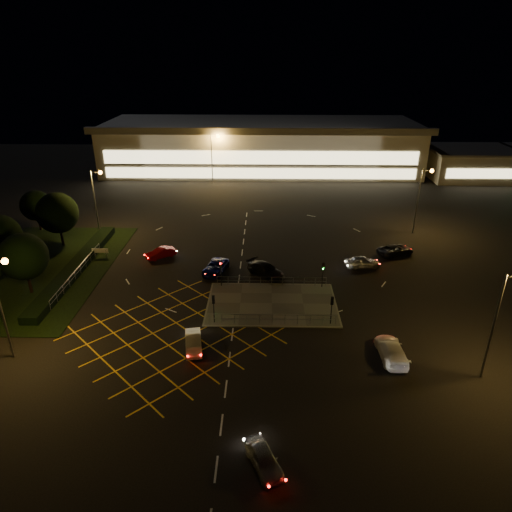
{
  "coord_description": "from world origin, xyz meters",
  "views": [
    {
      "loc": [
        1.17,
        -46.04,
        25.96
      ],
      "look_at": [
        0.05,
        6.51,
        2.0
      ],
      "focal_mm": 32.0,
      "sensor_mm": 36.0,
      "label": 1
    }
  ],
  "objects_px": {
    "car_near_silver": "(264,459)",
    "car_left_blue": "(215,267)",
    "car_approach_white": "(391,350)",
    "signal_nw": "(221,269)",
    "car_right_silver": "(363,262)",
    "signal_sw": "(214,303)",
    "car_far_dkgrey": "(266,270)",
    "signal_ne": "(323,270)",
    "signal_se": "(332,305)",
    "car_east_grey": "(396,250)",
    "car_queue_white": "(193,342)",
    "car_circ_red": "(161,253)"
  },
  "relations": [
    {
      "from": "car_near_silver",
      "to": "car_left_blue",
      "type": "relative_size",
      "value": 0.79
    },
    {
      "from": "car_left_blue",
      "to": "car_east_grey",
      "type": "xyz_separation_m",
      "value": [
        24.24,
        6.01,
        -0.0
      ]
    },
    {
      "from": "car_approach_white",
      "to": "car_east_grey",
      "type": "bearing_deg",
      "value": -106.49
    },
    {
      "from": "signal_ne",
      "to": "car_approach_white",
      "type": "bearing_deg",
      "value": -70.03
    },
    {
      "from": "car_far_dkgrey",
      "to": "car_circ_red",
      "type": "xyz_separation_m",
      "value": [
        -14.26,
        5.02,
        -0.1
      ]
    },
    {
      "from": "signal_se",
      "to": "car_far_dkgrey",
      "type": "xyz_separation_m",
      "value": [
        -6.71,
        11.12,
        -1.6
      ]
    },
    {
      "from": "car_queue_white",
      "to": "car_far_dkgrey",
      "type": "height_order",
      "value": "car_far_dkgrey"
    },
    {
      "from": "signal_ne",
      "to": "car_east_grey",
      "type": "distance_m",
      "value": 14.93
    },
    {
      "from": "car_left_blue",
      "to": "car_far_dkgrey",
      "type": "height_order",
      "value": "car_far_dkgrey"
    },
    {
      "from": "car_far_dkgrey",
      "to": "signal_se",
      "type": "bearing_deg",
      "value": -105.38
    },
    {
      "from": "signal_se",
      "to": "car_circ_red",
      "type": "xyz_separation_m",
      "value": [
        -20.97,
        16.14,
        -1.69
      ]
    },
    {
      "from": "signal_ne",
      "to": "car_approach_white",
      "type": "distance_m",
      "value": 14.32
    },
    {
      "from": "signal_sw",
      "to": "car_far_dkgrey",
      "type": "distance_m",
      "value": 12.42
    },
    {
      "from": "car_left_blue",
      "to": "car_east_grey",
      "type": "relative_size",
      "value": 1.0
    },
    {
      "from": "car_right_silver",
      "to": "car_circ_red",
      "type": "relative_size",
      "value": 1.08
    },
    {
      "from": "car_left_blue",
      "to": "car_approach_white",
      "type": "xyz_separation_m",
      "value": [
        17.93,
        -17.14,
        0.07
      ]
    },
    {
      "from": "signal_se",
      "to": "signal_nw",
      "type": "bearing_deg",
      "value": -33.65
    },
    {
      "from": "car_queue_white",
      "to": "car_east_grey",
      "type": "height_order",
      "value": "car_east_grey"
    },
    {
      "from": "signal_se",
      "to": "car_near_silver",
      "type": "xyz_separation_m",
      "value": [
        -6.77,
        -17.68,
        -1.68
      ]
    },
    {
      "from": "signal_nw",
      "to": "car_approach_white",
      "type": "distance_m",
      "value": 21.58
    },
    {
      "from": "signal_nw",
      "to": "car_right_silver",
      "type": "height_order",
      "value": "signal_nw"
    },
    {
      "from": "car_near_silver",
      "to": "car_approach_white",
      "type": "xyz_separation_m",
      "value": [
        11.63,
        12.29,
        0.09
      ]
    },
    {
      "from": "car_near_silver",
      "to": "car_far_dkgrey",
      "type": "height_order",
      "value": "car_far_dkgrey"
    },
    {
      "from": "car_left_blue",
      "to": "car_circ_red",
      "type": "xyz_separation_m",
      "value": [
        -7.9,
        4.39,
        -0.04
      ]
    },
    {
      "from": "signal_nw",
      "to": "car_approach_white",
      "type": "height_order",
      "value": "signal_nw"
    },
    {
      "from": "car_far_dkgrey",
      "to": "car_east_grey",
      "type": "bearing_deg",
      "value": -26.11
    },
    {
      "from": "signal_se",
      "to": "car_queue_white",
      "type": "height_order",
      "value": "signal_se"
    },
    {
      "from": "car_approach_white",
      "to": "signal_se",
      "type": "bearing_deg",
      "value": -49.21
    },
    {
      "from": "car_east_grey",
      "to": "signal_se",
      "type": "bearing_deg",
      "value": 124.85
    },
    {
      "from": "car_queue_white",
      "to": "car_east_grey",
      "type": "xyz_separation_m",
      "value": [
        24.67,
        22.17,
        0.02
      ]
    },
    {
      "from": "car_queue_white",
      "to": "car_right_silver",
      "type": "distance_m",
      "value": 26.47
    },
    {
      "from": "signal_ne",
      "to": "car_east_grey",
      "type": "relative_size",
      "value": 0.62
    },
    {
      "from": "signal_nw",
      "to": "car_circ_red",
      "type": "xyz_separation_m",
      "value": [
        -8.97,
        8.15,
        -1.69
      ]
    },
    {
      "from": "signal_ne",
      "to": "car_right_silver",
      "type": "relative_size",
      "value": 0.71
    },
    {
      "from": "signal_sw",
      "to": "signal_se",
      "type": "bearing_deg",
      "value": -180.0
    },
    {
      "from": "signal_nw",
      "to": "car_approach_white",
      "type": "bearing_deg",
      "value": -38.43
    },
    {
      "from": "car_near_silver",
      "to": "car_approach_white",
      "type": "bearing_deg",
      "value": 21.92
    },
    {
      "from": "signal_sw",
      "to": "signal_ne",
      "type": "distance_m",
      "value": 14.41
    },
    {
      "from": "car_east_grey",
      "to": "car_approach_white",
      "type": "bearing_deg",
      "value": 141.78
    },
    {
      "from": "car_queue_white",
      "to": "car_circ_red",
      "type": "xyz_separation_m",
      "value": [
        -7.47,
        20.55,
        -0.01
      ]
    },
    {
      "from": "signal_se",
      "to": "car_far_dkgrey",
      "type": "distance_m",
      "value": 13.09
    },
    {
      "from": "signal_ne",
      "to": "car_near_silver",
      "type": "bearing_deg",
      "value": -104.78
    },
    {
      "from": "car_far_dkgrey",
      "to": "signal_sw",
      "type": "bearing_deg",
      "value": -161.92
    },
    {
      "from": "signal_sw",
      "to": "car_approach_white",
      "type": "height_order",
      "value": "signal_sw"
    },
    {
      "from": "signal_sw",
      "to": "signal_nw",
      "type": "distance_m",
      "value": 7.99
    },
    {
      "from": "car_near_silver",
      "to": "car_left_blue",
      "type": "bearing_deg",
      "value": 77.43
    },
    {
      "from": "signal_sw",
      "to": "signal_ne",
      "type": "xyz_separation_m",
      "value": [
        12.0,
        7.99,
        0.0
      ]
    },
    {
      "from": "car_right_silver",
      "to": "car_approach_white",
      "type": "xyz_separation_m",
      "value": [
        -1.0,
        -19.04,
        0.03
      ]
    },
    {
      "from": "signal_sw",
      "to": "car_near_silver",
      "type": "distance_m",
      "value": 18.51
    },
    {
      "from": "car_circ_red",
      "to": "car_approach_white",
      "type": "height_order",
      "value": "car_approach_white"
    }
  ]
}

